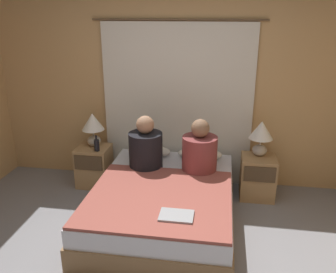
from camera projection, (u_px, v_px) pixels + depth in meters
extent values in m
cube|color=tan|center=(178.00, 88.00, 4.52)|extent=(4.87, 0.06, 2.50)
cube|color=silver|center=(177.00, 106.00, 4.53)|extent=(1.90, 0.02, 2.06)
cylinder|color=brown|center=(178.00, 20.00, 4.18)|extent=(2.10, 0.02, 0.02)
cube|color=olive|center=(164.00, 210.00, 3.89)|extent=(1.48, 1.95, 0.24)
cube|color=silver|center=(164.00, 193.00, 3.81)|extent=(1.44, 1.91, 0.19)
cube|color=#A87F51|center=(94.00, 166.00, 4.65)|extent=(0.41, 0.38, 0.53)
cube|color=#4C3823|center=(88.00, 163.00, 4.42)|extent=(0.36, 0.02, 0.19)
cube|color=#A87F51|center=(258.00, 177.00, 4.34)|extent=(0.41, 0.38, 0.53)
cube|color=#4C3823|center=(260.00, 174.00, 4.12)|extent=(0.36, 0.02, 0.19)
ellipsoid|color=#B2A899|center=(94.00, 141.00, 4.59)|extent=(0.17, 0.17, 0.14)
cylinder|color=#B2A893|center=(93.00, 133.00, 4.55)|extent=(0.02, 0.02, 0.08)
cone|color=white|center=(93.00, 122.00, 4.50)|extent=(0.28, 0.28, 0.21)
ellipsoid|color=#B2A899|center=(260.00, 150.00, 4.28)|extent=(0.17, 0.17, 0.14)
cylinder|color=#B2A893|center=(260.00, 142.00, 4.24)|extent=(0.02, 0.02, 0.08)
cone|color=white|center=(261.00, 130.00, 4.19)|extent=(0.28, 0.28, 0.21)
ellipsoid|color=silver|center=(149.00, 151.00, 4.54)|extent=(0.55, 0.29, 0.12)
ellipsoid|color=silver|center=(200.00, 154.00, 4.45)|extent=(0.55, 0.29, 0.12)
cube|color=#994C42|center=(159.00, 197.00, 3.52)|extent=(1.42, 1.32, 0.03)
cylinder|color=black|center=(146.00, 151.00, 4.14)|extent=(0.39, 0.39, 0.43)
sphere|color=#A87A5B|center=(145.00, 125.00, 4.03)|extent=(0.21, 0.21, 0.21)
cylinder|color=brown|center=(199.00, 154.00, 4.05)|extent=(0.40, 0.40, 0.42)
sphere|color=#846047|center=(200.00, 128.00, 3.94)|extent=(0.21, 0.21, 0.21)
cylinder|color=black|center=(97.00, 145.00, 4.42)|extent=(0.07, 0.07, 0.14)
cylinder|color=black|center=(96.00, 138.00, 4.39)|extent=(0.02, 0.02, 0.06)
cube|color=#9EA0A5|center=(176.00, 216.00, 3.16)|extent=(0.30, 0.21, 0.02)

